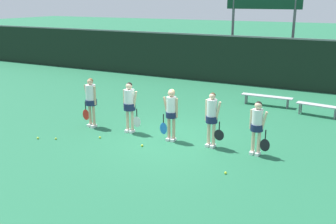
{
  "coord_description": "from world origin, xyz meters",
  "views": [
    {
      "loc": [
        5.56,
        -10.89,
        4.49
      ],
      "look_at": [
        -0.03,
        -0.01,
        0.94
      ],
      "focal_mm": 42.0,
      "sensor_mm": 36.0,
      "label": 1
    }
  ],
  "objects_px": {
    "bench_far": "(267,97)",
    "player_1": "(130,103)",
    "player_4": "(257,124)",
    "player_2": "(171,110)",
    "tennis_ball_1": "(100,137)",
    "player_0": "(91,98)",
    "tennis_ball_5": "(142,146)",
    "tennis_ball_4": "(226,173)",
    "tennis_ball_3": "(56,139)",
    "bench_courtside": "(318,106)",
    "tennis_ball_0": "(168,121)",
    "player_3": "(212,115)",
    "tennis_ball_2": "(38,138)",
    "scoreboard": "(264,5)"
  },
  "relations": [
    {
      "from": "player_0",
      "to": "player_2",
      "type": "distance_m",
      "value": 3.2
    },
    {
      "from": "player_0",
      "to": "tennis_ball_3",
      "type": "xyz_separation_m",
      "value": [
        -0.23,
        -1.65,
        -1.04
      ]
    },
    {
      "from": "tennis_ball_5",
      "to": "player_1",
      "type": "bearing_deg",
      "value": 136.72
    },
    {
      "from": "player_2",
      "to": "player_3",
      "type": "relative_size",
      "value": 0.99
    },
    {
      "from": "bench_far",
      "to": "tennis_ball_1",
      "type": "height_order",
      "value": "bench_far"
    },
    {
      "from": "bench_courtside",
      "to": "tennis_ball_5",
      "type": "bearing_deg",
      "value": -118.57
    },
    {
      "from": "tennis_ball_4",
      "to": "tennis_ball_5",
      "type": "relative_size",
      "value": 0.98
    },
    {
      "from": "scoreboard",
      "to": "bench_courtside",
      "type": "distance_m",
      "value": 7.54
    },
    {
      "from": "player_1",
      "to": "tennis_ball_5",
      "type": "relative_size",
      "value": 24.55
    },
    {
      "from": "player_0",
      "to": "tennis_ball_4",
      "type": "xyz_separation_m",
      "value": [
        5.65,
        -1.62,
        -1.04
      ]
    },
    {
      "from": "bench_far",
      "to": "tennis_ball_4",
      "type": "relative_size",
      "value": 31.15
    },
    {
      "from": "player_0",
      "to": "tennis_ball_2",
      "type": "relative_size",
      "value": 25.08
    },
    {
      "from": "tennis_ball_1",
      "to": "tennis_ball_2",
      "type": "xyz_separation_m",
      "value": [
        -1.79,
        -1.0,
        0.0
      ]
    },
    {
      "from": "tennis_ball_5",
      "to": "player_4",
      "type": "bearing_deg",
      "value": 16.75
    },
    {
      "from": "scoreboard",
      "to": "tennis_ball_5",
      "type": "bearing_deg",
      "value": -93.56
    },
    {
      "from": "bench_far",
      "to": "player_2",
      "type": "xyz_separation_m",
      "value": [
        -1.72,
        -5.8,
        0.65
      ]
    },
    {
      "from": "player_4",
      "to": "tennis_ball_1",
      "type": "height_order",
      "value": "player_4"
    },
    {
      "from": "player_1",
      "to": "tennis_ball_2",
      "type": "height_order",
      "value": "player_1"
    },
    {
      "from": "player_2",
      "to": "tennis_ball_0",
      "type": "distance_m",
      "value": 2.21
    },
    {
      "from": "player_2",
      "to": "bench_far",
      "type": "bearing_deg",
      "value": 72.89
    },
    {
      "from": "player_1",
      "to": "tennis_ball_3",
      "type": "xyz_separation_m",
      "value": [
        -1.79,
        -1.77,
        -1.03
      ]
    },
    {
      "from": "player_1",
      "to": "player_3",
      "type": "xyz_separation_m",
      "value": [
        3.02,
        -0.03,
        -0.03
      ]
    },
    {
      "from": "player_4",
      "to": "tennis_ball_3",
      "type": "xyz_separation_m",
      "value": [
        -6.22,
        -1.76,
        -0.93
      ]
    },
    {
      "from": "player_1",
      "to": "tennis_ball_4",
      "type": "bearing_deg",
      "value": -22.97
    },
    {
      "from": "tennis_ball_5",
      "to": "tennis_ball_3",
      "type": "bearing_deg",
      "value": -165.37
    },
    {
      "from": "player_1",
      "to": "tennis_ball_0",
      "type": "relative_size",
      "value": 25.8
    },
    {
      "from": "tennis_ball_1",
      "to": "player_3",
      "type": "bearing_deg",
      "value": 15.3
    },
    {
      "from": "tennis_ball_1",
      "to": "tennis_ball_2",
      "type": "distance_m",
      "value": 2.05
    },
    {
      "from": "tennis_ball_2",
      "to": "tennis_ball_4",
      "type": "height_order",
      "value": "same"
    },
    {
      "from": "tennis_ball_3",
      "to": "tennis_ball_1",
      "type": "bearing_deg",
      "value": 31.85
    },
    {
      "from": "scoreboard",
      "to": "tennis_ball_1",
      "type": "height_order",
      "value": "scoreboard"
    },
    {
      "from": "player_2",
      "to": "tennis_ball_3",
      "type": "height_order",
      "value": "player_2"
    },
    {
      "from": "bench_far",
      "to": "player_1",
      "type": "height_order",
      "value": "player_1"
    },
    {
      "from": "player_1",
      "to": "player_3",
      "type": "distance_m",
      "value": 3.02
    },
    {
      "from": "bench_far",
      "to": "player_4",
      "type": "relative_size",
      "value": 1.34
    },
    {
      "from": "bench_far",
      "to": "player_4",
      "type": "height_order",
      "value": "player_4"
    },
    {
      "from": "player_3",
      "to": "tennis_ball_1",
      "type": "distance_m",
      "value": 3.84
    },
    {
      "from": "player_0",
      "to": "tennis_ball_0",
      "type": "height_order",
      "value": "player_0"
    },
    {
      "from": "player_2",
      "to": "tennis_ball_1",
      "type": "relative_size",
      "value": 25.25
    },
    {
      "from": "bench_far",
      "to": "player_0",
      "type": "relative_size",
      "value": 1.23
    },
    {
      "from": "player_0",
      "to": "player_4",
      "type": "bearing_deg",
      "value": 10.6
    },
    {
      "from": "player_0",
      "to": "player_1",
      "type": "xyz_separation_m",
      "value": [
        1.56,
        0.12,
        -0.01
      ]
    },
    {
      "from": "bench_far",
      "to": "player_1",
      "type": "relative_size",
      "value": 1.24
    },
    {
      "from": "player_2",
      "to": "tennis_ball_1",
      "type": "xyz_separation_m",
      "value": [
        -2.2,
        -0.91,
        -1.0
      ]
    },
    {
      "from": "player_0",
      "to": "tennis_ball_5",
      "type": "distance_m",
      "value": 2.98
    },
    {
      "from": "player_3",
      "to": "tennis_ball_0",
      "type": "height_order",
      "value": "player_3"
    },
    {
      "from": "scoreboard",
      "to": "player_4",
      "type": "height_order",
      "value": "scoreboard"
    },
    {
      "from": "tennis_ball_0",
      "to": "tennis_ball_1",
      "type": "xyz_separation_m",
      "value": [
        -1.22,
        -2.62,
        -0.0
      ]
    },
    {
      "from": "player_4",
      "to": "bench_far",
      "type": "bearing_deg",
      "value": 105.37
    },
    {
      "from": "tennis_ball_5",
      "to": "bench_far",
      "type": "bearing_deg",
      "value": 71.31
    }
  ]
}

